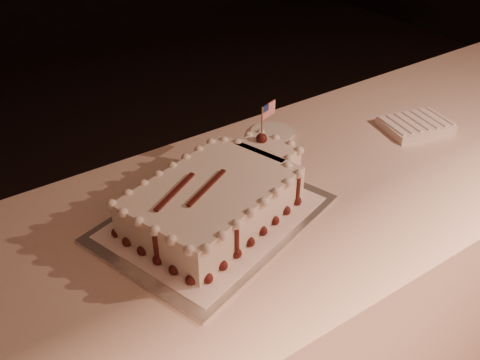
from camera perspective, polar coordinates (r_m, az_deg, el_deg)
banquet_table at (r=1.76m, az=9.52°, el=-9.19°), size 2.40×0.80×0.75m
cake_board at (r=1.32m, az=-2.87°, el=-4.10°), size 0.63×0.54×0.01m
doily at (r=1.32m, az=-2.87°, el=-3.93°), size 0.56×0.49×0.00m
sheet_cake at (r=1.30m, az=-2.14°, el=-1.65°), size 0.52×0.38×0.20m
napkin_stack at (r=1.78m, az=18.21°, el=5.57°), size 0.23×0.19×0.03m
side_plate at (r=1.67m, az=3.43°, el=5.01°), size 0.13×0.13×0.01m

